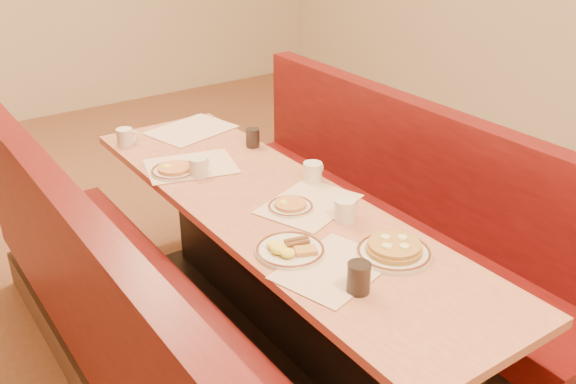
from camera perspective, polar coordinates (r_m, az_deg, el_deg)
ground at (r=3.27m, az=-1.04°, el=-12.83°), size 8.00×8.00×0.00m
diner_table at (r=3.05m, az=-1.09°, el=-7.36°), size 0.70×2.50×0.75m
booth_left at (r=2.79m, az=-13.93°, el=-12.13°), size 0.55×2.50×1.05m
booth_right at (r=3.45m, az=9.05°, el=-3.60°), size 0.55×2.50×1.05m
placemat_near_left at (r=2.40m, az=4.07°, el=-6.80°), size 0.49×0.41×0.00m
placemat_near_right at (r=2.85m, az=1.89°, el=-1.07°), size 0.52×0.45×0.00m
placemat_far_left at (r=3.26m, az=-8.64°, el=2.29°), size 0.51×0.43×0.00m
placemat_far_right at (r=3.74m, az=-8.61°, el=5.50°), size 0.52×0.44×0.00m
pancake_plate at (r=2.50m, az=9.40°, el=-5.14°), size 0.29×0.29×0.07m
eggs_plate at (r=2.48m, az=0.13°, el=-5.15°), size 0.27×0.27×0.05m
extra_plate_mid at (r=2.81m, az=0.20°, el=-1.25°), size 0.20×0.20×0.04m
extra_plate_far at (r=3.20m, az=-10.09°, el=1.93°), size 0.23×0.23×0.05m
coffee_mug_a at (r=2.71m, az=5.13°, el=-1.57°), size 0.13×0.09×0.10m
coffee_mug_b at (r=3.13m, az=-7.92°, el=2.25°), size 0.12×0.09×0.10m
coffee_mug_c at (r=3.05m, az=2.24°, el=1.81°), size 0.13×0.09×0.10m
coffee_mug_d at (r=3.58m, az=-14.25°, el=4.78°), size 0.12×0.09×0.09m
soda_tumbler_near at (r=2.26m, az=6.30°, el=-7.59°), size 0.08×0.08×0.11m
soda_tumbler_mid at (r=3.46m, az=-3.16°, el=4.84°), size 0.07×0.07×0.10m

